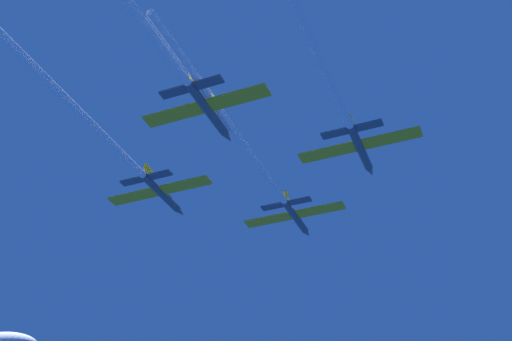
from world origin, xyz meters
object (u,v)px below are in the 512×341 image
at_px(jet_lead, 260,167).
at_px(jet_left_wing, 103,135).
at_px(jet_right_wing, 328,78).
at_px(jet_slot, 159,44).

bearing_deg(jet_lead, jet_left_wing, -135.96).
distance_m(jet_right_wing, jet_slot, 18.05).
height_order(jet_lead, jet_left_wing, jet_lead).
height_order(jet_left_wing, jet_slot, jet_slot).
relative_size(jet_lead, jet_left_wing, 1.00).
distance_m(jet_left_wing, jet_slot, 17.30).
xyz_separation_m(jet_lead, jet_slot, (-0.92, -24.70, -0.55)).
bearing_deg(jet_right_wing, jet_slot, -141.79).
height_order(jet_lead, jet_slot, jet_lead).
relative_size(jet_right_wing, jet_slot, 1.15).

